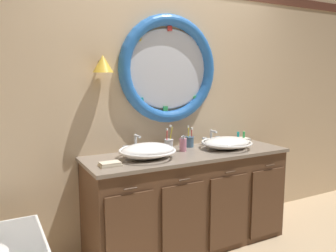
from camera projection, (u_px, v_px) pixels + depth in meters
back_wall_assembly at (164, 97)px, 3.17m from camera, size 6.40×0.26×2.60m
vanity_counter at (188, 199)px, 3.04m from camera, size 1.83×0.64×0.85m
sink_basin_left at (147, 151)px, 2.76m from camera, size 0.47×0.47×0.13m
sink_basin_right at (227, 143)px, 3.14m from camera, size 0.47×0.47×0.11m
faucet_set_left at (136, 145)px, 2.97m from camera, size 0.24×0.12×0.17m
faucet_set_right at (211, 138)px, 3.35m from camera, size 0.21×0.12×0.14m
toothbrush_holder_left at (169, 143)px, 3.12m from camera, size 0.09×0.09×0.23m
toothbrush_holder_right at (190, 141)px, 3.20m from camera, size 0.08×0.08×0.21m
soap_dispenser at (183, 144)px, 3.03m from camera, size 0.06×0.07×0.14m
folded_hand_towel at (110, 164)px, 2.53m from camera, size 0.16×0.11×0.03m
toiletry_basket at (241, 140)px, 3.45m from camera, size 0.17×0.12×0.11m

